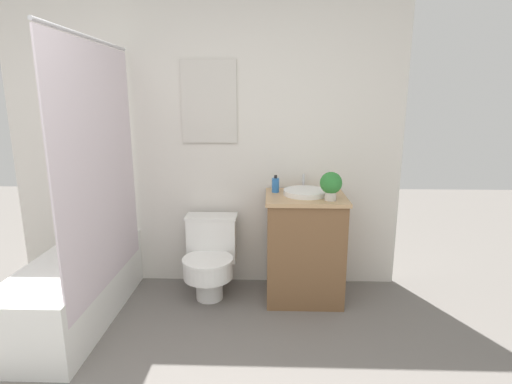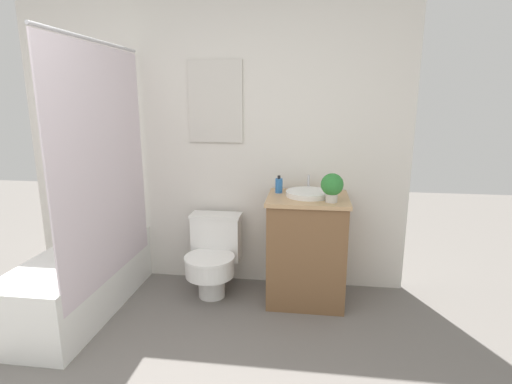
% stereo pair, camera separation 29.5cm
% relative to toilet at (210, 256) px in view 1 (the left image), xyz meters
% --- Properties ---
extents(wall_back, '(3.29, 0.07, 2.50)m').
position_rel_toilet_xyz_m(wall_back, '(-0.06, 0.29, 0.92)').
color(wall_back, silver).
rests_on(wall_back, ground_plane).
extents(shower_area, '(0.56, 1.37, 1.98)m').
position_rel_toilet_xyz_m(shower_area, '(-0.92, -0.42, -0.04)').
color(shower_area, white).
rests_on(shower_area, ground_plane).
extents(toilet, '(0.42, 0.55, 0.65)m').
position_rel_toilet_xyz_m(toilet, '(0.00, 0.00, 0.00)').
color(toilet, white).
rests_on(toilet, ground_plane).
extents(vanity, '(0.62, 0.54, 0.86)m').
position_rel_toilet_xyz_m(vanity, '(0.77, -0.01, 0.09)').
color(vanity, brown).
rests_on(vanity, ground_plane).
extents(sink, '(0.35, 0.38, 0.13)m').
position_rel_toilet_xyz_m(sink, '(0.77, 0.01, 0.54)').
color(sink, white).
rests_on(sink, vanity).
extents(soap_bottle, '(0.06, 0.06, 0.14)m').
position_rel_toilet_xyz_m(soap_bottle, '(0.53, 0.09, 0.58)').
color(soap_bottle, '#2D6BB2').
rests_on(soap_bottle, vanity).
extents(potted_plant, '(0.16, 0.16, 0.21)m').
position_rel_toilet_xyz_m(potted_plant, '(0.94, -0.16, 0.64)').
color(potted_plant, beige).
rests_on(potted_plant, vanity).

